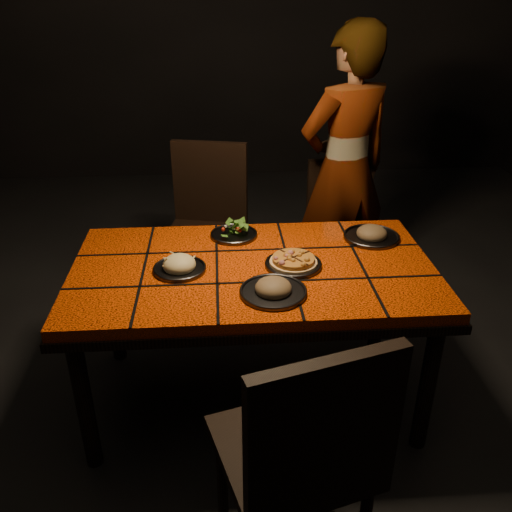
{
  "coord_description": "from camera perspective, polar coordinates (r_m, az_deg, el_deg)",
  "views": [
    {
      "loc": [
        -0.14,
        -2.11,
        1.89
      ],
      "look_at": [
        0.01,
        -0.05,
        0.82
      ],
      "focal_mm": 38.0,
      "sensor_mm": 36.0,
      "label": 1
    }
  ],
  "objects": [
    {
      "name": "room_shell",
      "position": [
        2.15,
        -0.36,
        16.9
      ],
      "size": [
        6.04,
        7.04,
        3.08
      ],
      "color": "black",
      "rests_on": "ground"
    },
    {
      "name": "dining_table",
      "position": [
        2.44,
        -0.3,
        -2.63
      ],
      "size": [
        1.62,
        0.92,
        0.75
      ],
      "color": "#E64207",
      "rests_on": "ground"
    },
    {
      "name": "chair_near",
      "position": [
        1.78,
        5.13,
        -19.89
      ],
      "size": [
        0.57,
        0.57,
        1.03
      ],
      "rotation": [
        0.0,
        0.0,
        3.42
      ],
      "color": "black",
      "rests_on": "ground"
    },
    {
      "name": "chair_far_left",
      "position": [
        3.33,
        -5.18,
        4.13
      ],
      "size": [
        0.55,
        0.55,
        1.02
      ],
      "rotation": [
        0.0,
        0.0,
        -0.22
      ],
      "color": "black",
      "rests_on": "ground"
    },
    {
      "name": "chair_far_right",
      "position": [
        3.51,
        8.85,
        3.74
      ],
      "size": [
        0.43,
        0.43,
        0.88
      ],
      "rotation": [
        0.0,
        0.0,
        0.08
      ],
      "color": "black",
      "rests_on": "ground"
    },
    {
      "name": "diner",
      "position": [
        3.34,
        9.32,
        8.84
      ],
      "size": [
        0.73,
        0.61,
        1.7
      ],
      "primitive_type": "imported",
      "rotation": [
        0.0,
        0.0,
        3.54
      ],
      "color": "brown",
      "rests_on": "ground"
    },
    {
      "name": "plate_pizza",
      "position": [
        2.39,
        3.95,
        -0.7
      ],
      "size": [
        0.29,
        0.29,
        0.04
      ],
      "color": "#3C3B40",
      "rests_on": "dining_table"
    },
    {
      "name": "plate_pasta",
      "position": [
        2.37,
        -8.06,
        -1.08
      ],
      "size": [
        0.23,
        0.23,
        0.08
      ],
      "color": "#3C3B40",
      "rests_on": "dining_table"
    },
    {
      "name": "plate_salad",
      "position": [
        2.66,
        -2.35,
        2.59
      ],
      "size": [
        0.23,
        0.23,
        0.07
      ],
      "color": "#3C3B40",
      "rests_on": "dining_table"
    },
    {
      "name": "plate_mushroom_a",
      "position": [
        2.18,
        1.83,
        -3.45
      ],
      "size": [
        0.27,
        0.27,
        0.09
      ],
      "color": "#3C3B40",
      "rests_on": "dining_table"
    },
    {
      "name": "plate_mushroom_b",
      "position": [
        2.7,
        12.08,
        2.28
      ],
      "size": [
        0.27,
        0.27,
        0.09
      ],
      "color": "#3C3B40",
      "rests_on": "dining_table"
    }
  ]
}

